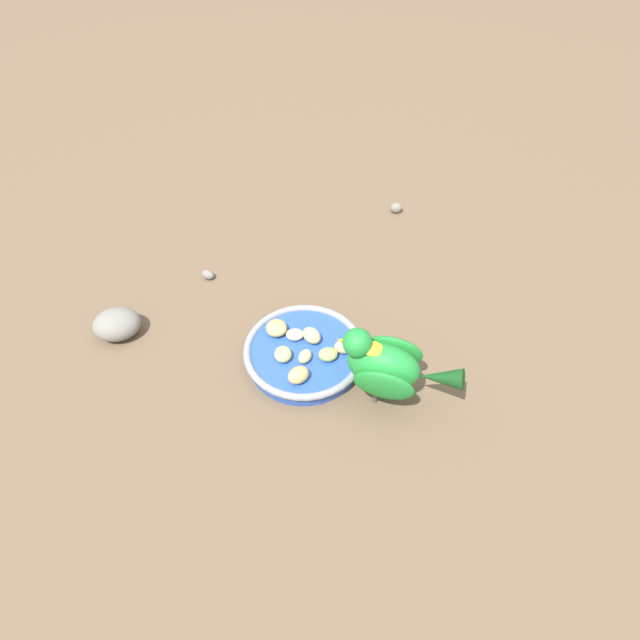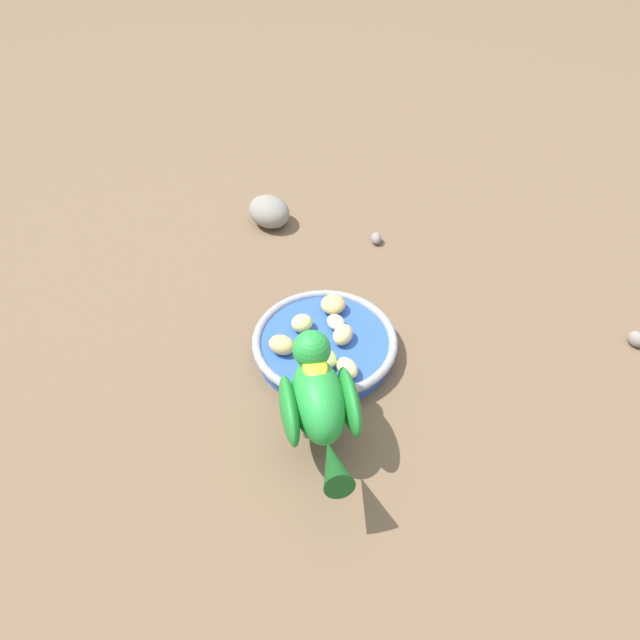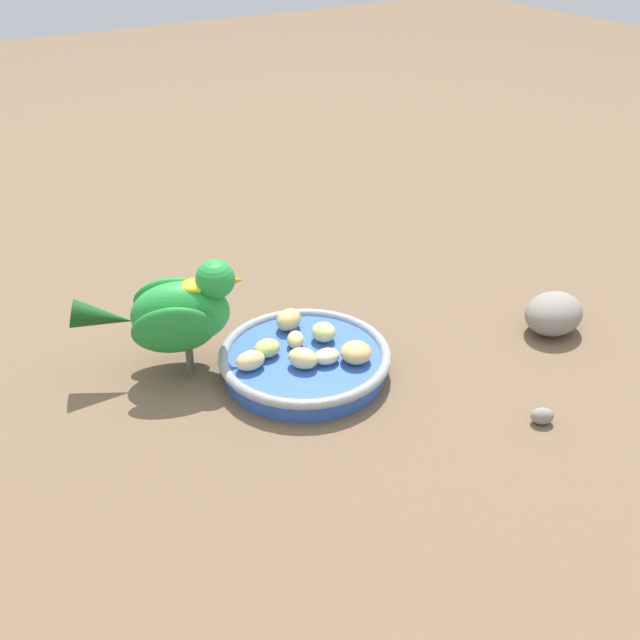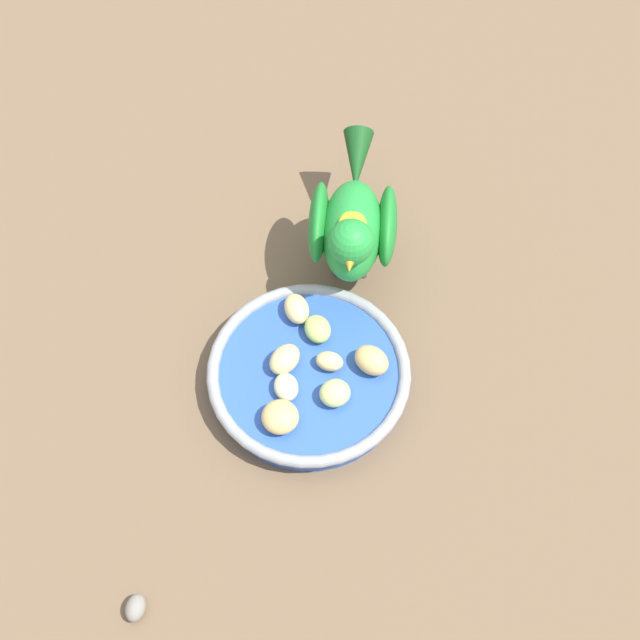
{
  "view_description": "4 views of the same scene",
  "coord_description": "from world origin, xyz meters",
  "px_view_note": "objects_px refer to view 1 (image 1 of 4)",
  "views": [
    {
      "loc": [
        0.55,
        -0.03,
        0.72
      ],
      "look_at": [
        -0.04,
        0.03,
        0.07
      ],
      "focal_mm": 33.24,
      "sensor_mm": 36.0,
      "label": 1
    },
    {
      "loc": [
        0.25,
        0.41,
        0.55
      ],
      "look_at": [
        -0.02,
        -0.01,
        0.06
      ],
      "focal_mm": 31.94,
      "sensor_mm": 36.0,
      "label": 2
    },
    {
      "loc": [
        -0.59,
        0.34,
        0.47
      ],
      "look_at": [
        -0.02,
        -0.02,
        0.06
      ],
      "focal_mm": 42.4,
      "sensor_mm": 36.0,
      "label": 3
    },
    {
      "loc": [
        -0.13,
        -0.38,
        0.79
      ],
      "look_at": [
        0.0,
        0.03,
        0.06
      ],
      "focal_mm": 54.06,
      "sensor_mm": 36.0,
      "label": 4
    }
  ],
  "objects_px": {
    "feeding_bowl": "(306,353)",
    "pebble_1": "(208,275)",
    "apple_piece_1": "(295,335)",
    "apple_piece_2": "(345,347)",
    "pebble_0": "(396,208)",
    "rock_large": "(117,324)",
    "apple_piece_4": "(307,357)",
    "parrot": "(386,365)",
    "apple_piece_5": "(298,375)",
    "apple_piece_3": "(312,335)",
    "apple_piece_0": "(283,354)",
    "apple_piece_7": "(277,328)",
    "apple_piece_6": "(328,356)"
  },
  "relations": [
    {
      "from": "apple_piece_6",
      "to": "apple_piece_3",
      "type": "bearing_deg",
      "value": -152.7
    },
    {
      "from": "apple_piece_2",
      "to": "apple_piece_5",
      "type": "relative_size",
      "value": 0.95
    },
    {
      "from": "parrot",
      "to": "pebble_1",
      "type": "height_order",
      "value": "parrot"
    },
    {
      "from": "apple_piece_0",
      "to": "apple_piece_4",
      "type": "height_order",
      "value": "apple_piece_0"
    },
    {
      "from": "feeding_bowl",
      "to": "apple_piece_5",
      "type": "height_order",
      "value": "apple_piece_5"
    },
    {
      "from": "apple_piece_1",
      "to": "pebble_0",
      "type": "distance_m",
      "value": 0.39
    },
    {
      "from": "apple_piece_5",
      "to": "apple_piece_4",
      "type": "bearing_deg",
      "value": 156.47
    },
    {
      "from": "feeding_bowl",
      "to": "apple_piece_3",
      "type": "xyz_separation_m",
      "value": [
        -0.02,
        0.01,
        0.02
      ]
    },
    {
      "from": "feeding_bowl",
      "to": "parrot",
      "type": "height_order",
      "value": "parrot"
    },
    {
      "from": "feeding_bowl",
      "to": "apple_piece_6",
      "type": "bearing_deg",
      "value": 54.23
    },
    {
      "from": "apple_piece_1",
      "to": "apple_piece_2",
      "type": "xyz_separation_m",
      "value": [
        0.03,
        0.07,
        0.0
      ]
    },
    {
      "from": "apple_piece_5",
      "to": "apple_piece_6",
      "type": "distance_m",
      "value": 0.06
    },
    {
      "from": "feeding_bowl",
      "to": "pebble_1",
      "type": "distance_m",
      "value": 0.25
    },
    {
      "from": "apple_piece_6",
      "to": "feeding_bowl",
      "type": "bearing_deg",
      "value": -125.77
    },
    {
      "from": "apple_piece_0",
      "to": "apple_piece_7",
      "type": "bearing_deg",
      "value": -172.23
    },
    {
      "from": "apple_piece_4",
      "to": "apple_piece_0",
      "type": "bearing_deg",
      "value": -102.29
    },
    {
      "from": "parrot",
      "to": "pebble_0",
      "type": "height_order",
      "value": "parrot"
    },
    {
      "from": "apple_piece_4",
      "to": "apple_piece_6",
      "type": "relative_size",
      "value": 0.87
    },
    {
      "from": "pebble_0",
      "to": "parrot",
      "type": "bearing_deg",
      "value": -13.01
    },
    {
      "from": "apple_piece_4",
      "to": "apple_piece_6",
      "type": "bearing_deg",
      "value": 87.77
    },
    {
      "from": "apple_piece_3",
      "to": "parrot",
      "type": "height_order",
      "value": "parrot"
    },
    {
      "from": "apple_piece_3",
      "to": "pebble_0",
      "type": "height_order",
      "value": "apple_piece_3"
    },
    {
      "from": "apple_piece_0",
      "to": "apple_piece_6",
      "type": "distance_m",
      "value": 0.07
    },
    {
      "from": "pebble_0",
      "to": "apple_piece_5",
      "type": "bearing_deg",
      "value": -28.44
    },
    {
      "from": "apple_piece_0",
      "to": "apple_piece_2",
      "type": "relative_size",
      "value": 0.88
    },
    {
      "from": "parrot",
      "to": "rock_large",
      "type": "relative_size",
      "value": 2.35
    },
    {
      "from": "apple_piece_5",
      "to": "rock_large",
      "type": "distance_m",
      "value": 0.31
    },
    {
      "from": "apple_piece_4",
      "to": "apple_piece_5",
      "type": "bearing_deg",
      "value": -23.53
    },
    {
      "from": "apple_piece_6",
      "to": "parrot",
      "type": "height_order",
      "value": "parrot"
    },
    {
      "from": "apple_piece_2",
      "to": "apple_piece_5",
      "type": "xyz_separation_m",
      "value": [
        0.05,
        -0.07,
        0.0
      ]
    },
    {
      "from": "rock_large",
      "to": "pebble_1",
      "type": "relative_size",
      "value": 3.26
    },
    {
      "from": "apple_piece_2",
      "to": "rock_large",
      "type": "bearing_deg",
      "value": -103.97
    },
    {
      "from": "apple_piece_2",
      "to": "apple_piece_7",
      "type": "xyz_separation_m",
      "value": [
        -0.05,
        -0.1,
        0.0
      ]
    },
    {
      "from": "apple_piece_2",
      "to": "pebble_0",
      "type": "distance_m",
      "value": 0.38
    },
    {
      "from": "apple_piece_6",
      "to": "rock_large",
      "type": "xyz_separation_m",
      "value": [
        -0.1,
        -0.32,
        -0.01
      ]
    },
    {
      "from": "apple_piece_3",
      "to": "rock_large",
      "type": "relative_size",
      "value": 0.43
    },
    {
      "from": "apple_piece_2",
      "to": "rock_large",
      "type": "height_order",
      "value": "rock_large"
    },
    {
      "from": "apple_piece_1",
      "to": "apple_piece_7",
      "type": "height_order",
      "value": "apple_piece_7"
    },
    {
      "from": "apple_piece_1",
      "to": "apple_piece_4",
      "type": "bearing_deg",
      "value": 17.52
    },
    {
      "from": "apple_piece_5",
      "to": "apple_piece_3",
      "type": "bearing_deg",
      "value": 160.91
    },
    {
      "from": "apple_piece_2",
      "to": "parrot",
      "type": "bearing_deg",
      "value": 34.22
    },
    {
      "from": "pebble_0",
      "to": "apple_piece_1",
      "type": "bearing_deg",
      "value": -34.03
    },
    {
      "from": "apple_piece_1",
      "to": "apple_piece_4",
      "type": "xyz_separation_m",
      "value": [
        0.05,
        0.01,
        0.0
      ]
    },
    {
      "from": "feeding_bowl",
      "to": "pebble_1",
      "type": "height_order",
      "value": "feeding_bowl"
    },
    {
      "from": "apple_piece_0",
      "to": "apple_piece_7",
      "type": "relative_size",
      "value": 0.85
    },
    {
      "from": "feeding_bowl",
      "to": "apple_piece_7",
      "type": "relative_size",
      "value": 5.63
    },
    {
      "from": "apple_piece_5",
      "to": "apple_piece_7",
      "type": "bearing_deg",
      "value": -163.77
    },
    {
      "from": "apple_piece_5",
      "to": "pebble_1",
      "type": "relative_size",
      "value": 1.45
    },
    {
      "from": "apple_piece_2",
      "to": "apple_piece_4",
      "type": "distance_m",
      "value": 0.06
    },
    {
      "from": "apple_piece_3",
      "to": "pebble_1",
      "type": "relative_size",
      "value": 1.42
    }
  ]
}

